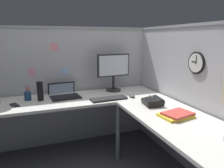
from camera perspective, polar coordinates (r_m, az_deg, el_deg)
name	(u,v)px	position (r m, az deg, el deg)	size (l,w,h in m)	color
cubicle_wall_back	(63,86)	(2.95, -13.17, -0.63)	(2.57, 0.12, 1.58)	#B2B2B7
cubicle_wall_right	(195,100)	(2.42, 21.41, -3.99)	(0.12, 2.37, 1.58)	#B2B2B7
desk	(98,119)	(2.17, -3.92, -9.50)	(2.35, 2.15, 0.73)	silver
monitor	(113,69)	(2.83, 0.40, 3.93)	(0.46, 0.20, 0.50)	#232326
laptop	(64,94)	(2.70, -12.87, -2.63)	(0.37, 0.41, 0.22)	black
keyboard	(109,99)	(2.48, -0.90, -3.99)	(0.43, 0.14, 0.02)	#232326
computer_mouse	(132,96)	(2.58, 5.39, -3.24)	(0.06, 0.10, 0.03)	#38383D
pen_cup	(28,96)	(2.63, -21.75, -2.96)	(0.08, 0.08, 0.18)	navy
cell_phone	(15,105)	(2.50, -24.75, -5.17)	(0.07, 0.14, 0.01)	black
thermos_flask	(40,91)	(2.56, -18.79, -1.83)	(0.07, 0.07, 0.22)	black
office_phone	(153,102)	(2.31, 10.88, -4.76)	(0.21, 0.23, 0.11)	black
book_stack	(176,115)	(2.04, 16.96, -7.95)	(0.31, 0.25, 0.04)	yellow
wall_clock	(197,63)	(2.28, 21.84, 5.30)	(0.04, 0.22, 0.22)	black
pinned_note_leftmost	(65,71)	(2.86, -12.42, 3.49)	(0.10, 0.00, 0.09)	#99B7E5
pinned_note_middle	(32,72)	(2.83, -20.75, 3.09)	(0.07, 0.00, 0.10)	pink
pinned_note_rightmost	(54,47)	(2.81, -15.26, 9.60)	(0.10, 0.00, 0.10)	pink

